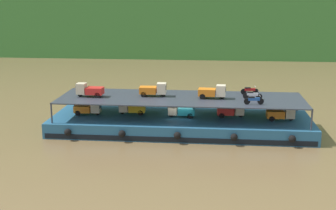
# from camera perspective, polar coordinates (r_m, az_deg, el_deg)

# --- Properties ---
(ground_plane) EXTENTS (400.00, 400.00, 0.00)m
(ground_plane) POSITION_cam_1_polar(r_m,az_deg,el_deg) (46.99, 1.59, -3.24)
(ground_plane) COLOR brown
(cargo_barge) EXTENTS (26.32, 8.77, 1.50)m
(cargo_barge) POSITION_cam_1_polar(r_m,az_deg,el_deg) (46.75, 1.59, -2.37)
(cargo_barge) COLOR #23567A
(cargo_barge) RESTS_ON ground
(cargo_rack) EXTENTS (24.72, 7.43, 2.00)m
(cargo_rack) POSITION_cam_1_polar(r_m,az_deg,el_deg) (46.10, 1.62, 0.85)
(cargo_rack) COLOR #2D333D
(cargo_rack) RESTS_ON cargo_barge
(mini_truck_lower_stern) EXTENTS (2.75, 1.21, 1.38)m
(mini_truck_lower_stern) POSITION_cam_1_polar(r_m,az_deg,el_deg) (47.89, -9.97, -0.40)
(mini_truck_lower_stern) COLOR orange
(mini_truck_lower_stern) RESTS_ON cargo_barge
(mini_truck_lower_aft) EXTENTS (2.79, 1.28, 1.38)m
(mini_truck_lower_aft) POSITION_cam_1_polar(r_m,az_deg,el_deg) (47.55, -4.56, -0.33)
(mini_truck_lower_aft) COLOR gold
(mini_truck_lower_aft) RESTS_ON cargo_barge
(mini_truck_lower_mid) EXTENTS (2.75, 1.22, 1.38)m
(mini_truck_lower_mid) POSITION_cam_1_polar(r_m,az_deg,el_deg) (46.30, 1.62, -0.68)
(mini_truck_lower_mid) COLOR teal
(mini_truck_lower_mid) RESTS_ON cargo_barge
(mini_truck_lower_fore) EXTENTS (2.79, 1.29, 1.38)m
(mini_truck_lower_fore) POSITION_cam_1_polar(r_m,az_deg,el_deg) (46.72, 7.90, -0.68)
(mini_truck_lower_fore) COLOR red
(mini_truck_lower_fore) RESTS_ON cargo_barge
(mini_truck_lower_bow) EXTENTS (2.77, 1.24, 1.38)m
(mini_truck_lower_bow) POSITION_cam_1_polar(r_m,az_deg,el_deg) (46.43, 13.98, -1.05)
(mini_truck_lower_bow) COLOR orange
(mini_truck_lower_bow) RESTS_ON cargo_barge
(mini_truck_upper_stern) EXTENTS (2.77, 1.25, 1.38)m
(mini_truck_upper_stern) POSITION_cam_1_polar(r_m,az_deg,el_deg) (47.05, -9.82, 1.86)
(mini_truck_upper_stern) COLOR red
(mini_truck_upper_stern) RESTS_ON cargo_rack
(mini_truck_upper_mid) EXTENTS (2.76, 1.24, 1.38)m
(mini_truck_upper_mid) POSITION_cam_1_polar(r_m,az_deg,el_deg) (46.60, -1.84, 1.94)
(mini_truck_upper_mid) COLOR orange
(mini_truck_upper_mid) RESTS_ON cargo_rack
(mini_truck_upper_fore) EXTENTS (2.79, 1.29, 1.38)m
(mini_truck_upper_fore) POSITION_cam_1_polar(r_m,az_deg,el_deg) (45.78, 5.59, 1.66)
(mini_truck_upper_fore) COLOR orange
(mini_truck_upper_fore) RESTS_ON cargo_rack
(motorcycle_upper_port) EXTENTS (1.90, 0.55, 0.87)m
(motorcycle_upper_port) POSITION_cam_1_polar(r_m,az_deg,el_deg) (43.89, 10.69, 0.62)
(motorcycle_upper_port) COLOR black
(motorcycle_upper_port) RESTS_ON cargo_rack
(motorcycle_upper_centre) EXTENTS (1.90, 0.55, 0.87)m
(motorcycle_upper_centre) POSITION_cam_1_polar(r_m,az_deg,el_deg) (46.07, 10.53, 1.25)
(motorcycle_upper_centre) COLOR black
(motorcycle_upper_centre) RESTS_ON cargo_rack
(motorcycle_upper_stbd) EXTENTS (1.90, 0.55, 0.87)m
(motorcycle_upper_stbd) POSITION_cam_1_polar(r_m,az_deg,el_deg) (48.23, 10.19, 1.82)
(motorcycle_upper_stbd) COLOR black
(motorcycle_upper_stbd) RESTS_ON cargo_rack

